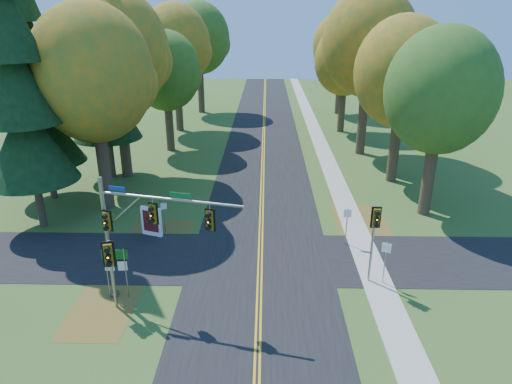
{
  "coord_description": "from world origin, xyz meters",
  "views": [
    {
      "loc": [
        0.28,
        -21.18,
        13.2
      ],
      "look_at": [
        -0.3,
        4.36,
        3.2
      ],
      "focal_mm": 32.0,
      "sensor_mm": 36.0,
      "label": 1
    }
  ],
  "objects_px": {
    "east_signal_pole": "(375,226)",
    "info_kiosk": "(152,222)",
    "route_sign_cluster": "(116,263)",
    "traffic_mast": "(138,227)"
  },
  "relations": [
    {
      "from": "east_signal_pole",
      "to": "traffic_mast",
      "type": "bearing_deg",
      "value": -169.32
    },
    {
      "from": "traffic_mast",
      "to": "info_kiosk",
      "type": "height_order",
      "value": "traffic_mast"
    },
    {
      "from": "east_signal_pole",
      "to": "route_sign_cluster",
      "type": "height_order",
      "value": "east_signal_pole"
    },
    {
      "from": "route_sign_cluster",
      "to": "info_kiosk",
      "type": "distance_m",
      "value": 6.87
    },
    {
      "from": "east_signal_pole",
      "to": "info_kiosk",
      "type": "bearing_deg",
      "value": 158.5
    },
    {
      "from": "east_signal_pole",
      "to": "route_sign_cluster",
      "type": "distance_m",
      "value": 12.9
    },
    {
      "from": "east_signal_pole",
      "to": "route_sign_cluster",
      "type": "relative_size",
      "value": 1.61
    },
    {
      "from": "east_signal_pole",
      "to": "route_sign_cluster",
      "type": "xyz_separation_m",
      "value": [
        -12.73,
        -1.54,
        -1.41
      ]
    },
    {
      "from": "east_signal_pole",
      "to": "info_kiosk",
      "type": "relative_size",
      "value": 2.26
    },
    {
      "from": "traffic_mast",
      "to": "route_sign_cluster",
      "type": "distance_m",
      "value": 2.6
    }
  ]
}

